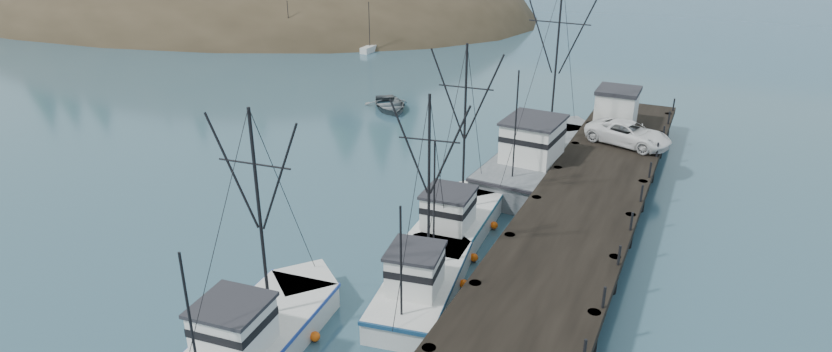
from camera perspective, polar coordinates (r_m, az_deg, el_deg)
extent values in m
plane|color=#294A5C|center=(31.38, -19.55, -12.48)|extent=(400.00, 400.00, 0.00)
cube|color=black|center=(37.24, 14.37, -2.86)|extent=(6.00, 44.00, 0.50)
cylinder|color=black|center=(29.67, 5.16, -10.96)|extent=(0.56, 0.56, 2.00)
cylinder|color=black|center=(28.69, 15.19, -13.10)|extent=(0.56, 0.56, 2.00)
cylinder|color=black|center=(33.74, 8.15, -6.60)|extent=(0.56, 0.56, 2.00)
cylinder|color=black|center=(32.88, 16.89, -8.29)|extent=(0.56, 0.56, 2.00)
cylinder|color=black|center=(38.03, 10.44, -3.20)|extent=(0.56, 0.56, 2.00)
cylinder|color=black|center=(37.27, 18.17, -4.59)|extent=(0.56, 0.56, 2.00)
cylinder|color=black|center=(42.47, 12.25, -0.49)|extent=(0.56, 0.56, 2.00)
cylinder|color=black|center=(41.80, 19.16, -1.68)|extent=(0.56, 0.56, 2.00)
cylinder|color=black|center=(47.03, 13.71, 1.71)|extent=(0.56, 0.56, 2.00)
cylinder|color=black|center=(46.42, 19.96, 0.66)|extent=(0.56, 0.56, 2.00)
cylinder|color=black|center=(51.67, 14.91, 3.51)|extent=(0.56, 0.56, 2.00)
cylinder|color=black|center=(51.12, 20.61, 2.58)|extent=(0.56, 0.56, 2.00)
cylinder|color=black|center=(56.38, 15.92, 5.01)|extent=(0.56, 0.56, 2.00)
cylinder|color=black|center=(55.87, 21.15, 4.17)|extent=(0.56, 0.56, 2.00)
ellipsoid|color=#382D1E|center=(132.82, -18.06, 11.62)|extent=(132.00, 78.00, 51.00)
ellipsoid|color=black|center=(138.45, -18.71, 13.65)|extent=(109.20, 62.40, 41.60)
ellipsoid|color=black|center=(157.64, -31.21, 11.86)|extent=(57.60, 39.60, 32.40)
cube|color=beige|center=(94.53, -13.00, 12.54)|extent=(4.00, 5.00, 2.80)
cube|color=beige|center=(101.31, -14.37, 13.08)|extent=(4.00, 5.00, 2.80)
cube|color=beige|center=(97.00, -8.88, 13.09)|extent=(4.00, 5.00, 2.80)
cube|color=silver|center=(99.73, -7.44, 12.79)|extent=(1.00, 3.50, 0.90)
cylinder|color=black|center=(99.27, -7.52, 14.44)|extent=(0.08, 0.08, 6.00)
cube|color=silver|center=(100.02, -14.74, 12.28)|extent=(1.00, 3.50, 0.90)
cylinder|color=black|center=(99.57, -14.91, 13.91)|extent=(0.08, 0.08, 6.00)
cube|color=silver|center=(86.52, -10.97, 11.04)|extent=(1.00, 3.50, 0.90)
cylinder|color=black|center=(85.99, -11.12, 12.92)|extent=(0.08, 0.08, 6.00)
cube|color=silver|center=(84.03, -4.07, 11.04)|extent=(1.00, 3.50, 0.90)
cylinder|color=black|center=(83.49, -4.13, 12.99)|extent=(0.08, 0.08, 6.00)
cube|color=silver|center=(98.09, -7.64, 12.61)|extent=(1.00, 3.50, 0.90)
cylinder|color=black|center=(97.63, -7.73, 14.29)|extent=(0.08, 0.08, 6.00)
cube|color=silver|center=(88.76, -7.55, 11.54)|extent=(1.00, 3.50, 0.90)
cylinder|color=black|center=(88.24, -7.65, 13.39)|extent=(0.08, 0.08, 6.00)
cube|color=silver|center=(90.30, -11.30, 11.50)|extent=(1.00, 3.50, 0.90)
cylinder|color=black|center=(89.79, -11.45, 13.31)|extent=(0.08, 0.08, 6.00)
cube|color=silver|center=(92.17, -2.23, 12.14)|extent=(1.00, 3.50, 0.90)
cylinder|color=black|center=(91.67, -2.26, 13.92)|extent=(0.08, 0.08, 6.00)
cube|color=silver|center=(31.25, 0.46, -10.13)|extent=(4.37, 8.47, 1.60)
cube|color=silver|center=(34.59, 2.30, -6.62)|extent=(3.12, 3.12, 1.60)
cube|color=navy|center=(30.87, 0.47, -9.04)|extent=(4.47, 8.68, 0.18)
cube|color=silver|center=(29.47, -0.08, -8.33)|extent=(2.53, 2.59, 1.90)
cube|color=#26262B|center=(28.95, -0.08, -6.59)|extent=(2.75, 2.83, 0.16)
cylinder|color=black|center=(29.89, 1.14, -0.68)|extent=(0.14, 0.14, 8.55)
cylinder|color=black|center=(26.95, -1.33, -7.58)|extent=(0.10, 0.10, 5.13)
cube|color=silver|center=(28.68, -14.05, -14.34)|extent=(4.39, 9.14, 1.60)
cube|color=silver|center=(31.71, -9.68, -9.96)|extent=(3.55, 3.55, 1.60)
cube|color=#223EA0|center=(28.27, -14.19, -13.21)|extent=(4.48, 9.37, 0.18)
cube|color=silver|center=(26.93, -15.74, -12.67)|extent=(2.72, 2.72, 1.90)
cube|color=#26262B|center=(26.36, -15.98, -10.84)|extent=(2.95, 2.96, 0.16)
cylinder|color=black|center=(26.83, -13.57, -3.51)|extent=(0.14, 0.14, 9.17)
cylinder|color=black|center=(24.49, -19.23, -11.96)|extent=(0.10, 0.10, 5.50)
cube|color=silver|center=(36.81, 3.39, -4.71)|extent=(3.94, 9.06, 1.60)
cube|color=silver|center=(40.61, 5.39, -2.00)|extent=(3.41, 3.41, 1.60)
cube|color=#1C5973|center=(36.49, 3.42, -3.74)|extent=(4.02, 9.29, 0.18)
cube|color=silver|center=(35.05, 2.87, -2.98)|extent=(2.53, 2.64, 1.90)
cube|color=#26262B|center=(34.62, 2.90, -1.44)|extent=(2.75, 2.88, 0.16)
cylinder|color=black|center=(35.82, 4.29, 4.11)|extent=(0.14, 0.14, 9.47)
cylinder|color=black|center=(32.31, 1.61, -1.60)|extent=(0.10, 0.10, 5.68)
cube|color=slate|center=(45.52, 10.73, 0.91)|extent=(5.51, 13.69, 2.20)
cube|color=slate|center=(51.56, 13.16, 3.34)|extent=(4.65, 4.65, 2.20)
cube|color=black|center=(45.16, 10.82, 2.09)|extent=(5.63, 14.04, 0.18)
cube|color=silver|center=(43.14, 10.21, 3.12)|extent=(3.50, 3.99, 2.60)
cube|color=#26262B|center=(42.70, 10.34, 4.86)|extent=(3.80, 4.35, 0.16)
cylinder|color=black|center=(45.43, 12.20, 9.58)|extent=(0.14, 0.14, 11.13)
cylinder|color=black|center=(39.41, 8.75, 4.45)|extent=(0.10, 0.10, 6.68)
cube|color=silver|center=(51.05, 17.21, 5.67)|extent=(2.80, 3.00, 2.50)
cube|color=#26262B|center=(50.68, 17.40, 7.18)|extent=(3.00, 3.20, 0.30)
imported|color=white|center=(47.10, 18.19, 3.56)|extent=(6.29, 4.26, 1.60)
imported|color=slate|center=(59.85, -2.33, 5.90)|extent=(6.76, 7.00, 1.18)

